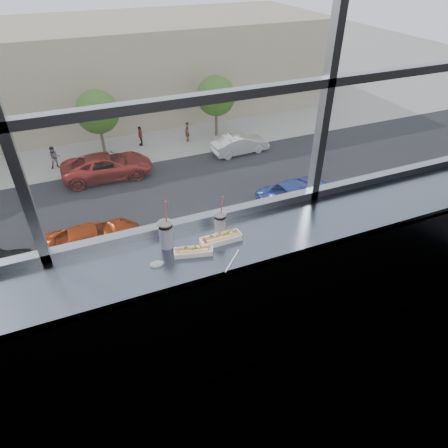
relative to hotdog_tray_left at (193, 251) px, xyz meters
name	(u,v)px	position (x,y,z in m)	size (l,w,h in m)	color
wall_back_lower	(197,280)	(0.11, 0.31, -0.58)	(6.00, 6.00, 0.00)	black
window_glass	(183,45)	(0.11, 0.33, 1.17)	(6.00, 6.00, 0.00)	silver
window_mullions	(184,46)	(0.11, 0.31, 1.17)	(6.00, 0.08, 2.40)	gray
counter	(208,250)	(0.11, 0.04, -0.06)	(6.00, 0.55, 0.06)	slate
counter_fascia	(222,328)	(0.11, -0.22, -0.58)	(6.00, 0.04, 1.04)	slate
hotdog_tray_left	(193,251)	(0.00, 0.00, 0.00)	(0.26, 0.14, 0.06)	white
hotdog_tray_right	(221,238)	(0.22, 0.05, 0.00)	(0.29, 0.10, 0.07)	white
soda_cup_left	(166,233)	(-0.14, 0.14, 0.08)	(0.10, 0.10, 0.37)	white
soda_cup_right	(220,223)	(0.24, 0.13, 0.07)	(0.09, 0.09, 0.32)	white
loose_straw	(232,261)	(0.20, -0.17, -0.02)	(0.01, 0.01, 0.24)	white
wrapper	(157,264)	(-0.25, -0.02, -0.01)	(0.10, 0.07, 0.02)	silver
plaza_ground	(64,99)	(0.11, 43.81, -12.13)	(120.00, 120.00, 0.00)	gray
plaza_near	(147,384)	(0.11, 7.31, -12.11)	(50.00, 14.00, 0.04)	gray
street_asphalt	(96,210)	(0.11, 20.31, -12.10)	(80.00, 10.00, 0.06)	black
far_sidewalk	(81,158)	(0.11, 28.31, -12.11)	(80.00, 6.00, 0.04)	gray
far_building	(59,73)	(0.11, 38.31, -8.13)	(50.00, 14.00, 8.00)	tan
car_near_e	(298,189)	(12.13, 16.31, -11.10)	(5.81, 2.42, 1.94)	#273B97
car_far_c	(240,141)	(11.79, 24.31, -11.07)	(5.98, 2.49, 1.99)	silver
car_far_b	(107,162)	(1.61, 24.31, -10.92)	(6.87, 2.86, 2.29)	maroon
car_near_c	(93,235)	(-0.45, 16.31, -11.09)	(5.83, 2.43, 1.94)	#9F2800
pedestrian_d	(187,130)	(8.73, 28.12, -11.12)	(0.86, 0.65, 1.94)	#66605B
pedestrian_b	(54,156)	(-1.72, 27.22, -11.07)	(0.90, 0.68, 2.03)	#66605B
pedestrian_c	(140,134)	(4.98, 28.82, -11.12)	(0.86, 0.64, 1.93)	#66605B
tree_center	(97,112)	(1.94, 28.31, -8.72)	(3.21, 3.21, 5.01)	#47382B
tree_right	(216,96)	(11.43, 28.31, -8.70)	(3.24, 3.24, 5.06)	#47382B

